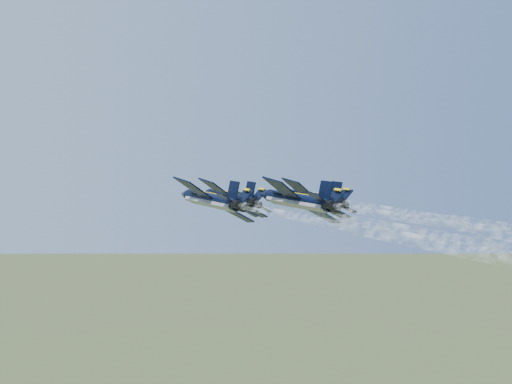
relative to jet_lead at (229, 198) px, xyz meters
name	(u,v)px	position (x,y,z in m)	size (l,w,h in m)	color
jet_lead	(229,198)	(0.00, 0.00, 0.00)	(12.40, 18.10, 6.55)	black
jet_left	(210,200)	(-7.84, -11.91, 0.00)	(12.40, 18.10, 6.55)	black
jet_right	(310,198)	(11.09, -7.30, 0.00)	(12.40, 18.10, 6.55)	black
jet_slot	(296,200)	(2.33, -18.82, 0.00)	(12.40, 18.10, 6.55)	black
smoke_trail_lead	(477,205)	(8.01, -47.38, 0.03)	(12.69, 64.89, 2.35)	white
smoke_trail_left	(511,211)	(0.17, -59.30, 0.03)	(12.69, 64.89, 2.35)	white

